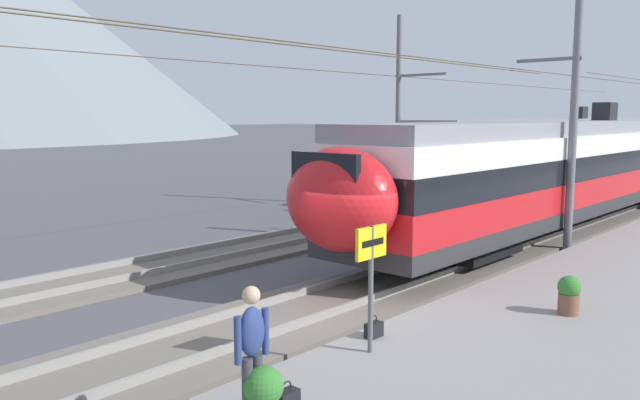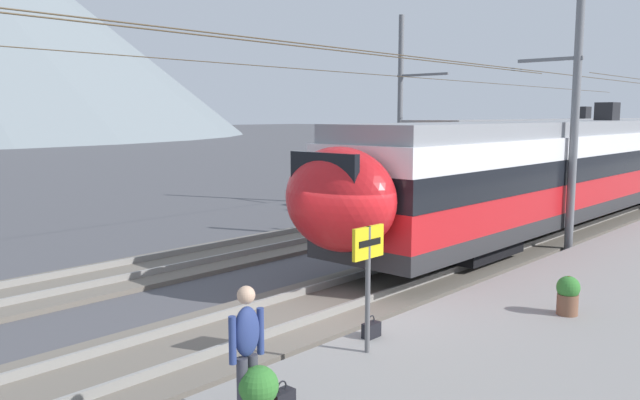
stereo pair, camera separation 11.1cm
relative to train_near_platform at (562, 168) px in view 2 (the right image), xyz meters
name	(u,v)px [view 2 (the right image)]	position (x,y,z in m)	size (l,w,h in m)	color
ground_plane	(347,323)	(-12.85, -1.00, -2.22)	(400.00, 400.00, 0.00)	#4C4C51
track_near	(310,309)	(-12.85, 0.00, -2.16)	(120.00, 3.00, 0.28)	#6B6359
track_far	(161,267)	(-12.85, 5.44, -2.16)	(120.00, 3.00, 0.28)	#6B6359
train_near_platform	(562,168)	(0.00, 0.00, 0.00)	(25.40, 3.01, 4.27)	#2D2D30
train_far_track	(550,149)	(11.87, 5.44, 0.00)	(26.97, 2.98, 4.27)	#2D2D30
catenary_mast_mid	(572,107)	(-3.43, -1.55, 2.05)	(39.42, 1.96, 8.33)	slate
catenary_mast_far_side	(403,109)	(0.97, 7.51, 2.07)	(39.42, 2.52, 8.33)	slate
platform_sign	(368,260)	(-14.54, -2.84, -0.39)	(0.70, 0.08, 2.01)	#59595B
passenger_walking	(247,346)	(-17.30, -3.18, -0.92)	(0.53, 0.22, 1.69)	#383842
handbag_near_sign	(371,330)	(-13.96, -2.47, -1.73)	(0.32, 0.18, 0.38)	black
potted_plant_platform_edge	(259,391)	(-17.24, -3.31, -1.46)	(0.49, 0.49, 0.71)	brown
potted_plant_by_shelter	(568,294)	(-10.51, -4.40, -1.46)	(0.43, 0.43, 0.73)	brown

